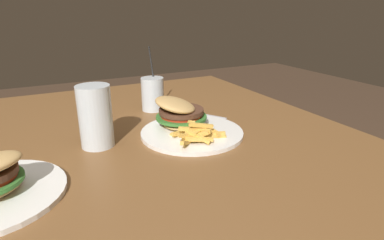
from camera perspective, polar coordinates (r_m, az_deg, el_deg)
The scene contains 5 objects.
dining_table at distance 0.85m, azimuth -13.63°, elevation -10.59°, with size 1.22×1.26×0.71m.
meal_plate_near at distance 0.86m, azimuth -1.27°, elevation -0.21°, with size 0.27×0.27×0.10m.
beer_glass at distance 0.79m, azimuth -16.78°, elevation 0.44°, with size 0.08×0.08×0.15m.
juice_glass at distance 1.04m, azimuth -7.00°, elevation 4.51°, with size 0.07×0.07×0.20m.
spoon at distance 1.01m, azimuth 0.30°, elevation 1.51°, with size 0.13×0.10×0.01m.
Camera 1 is at (-0.72, 0.14, 1.03)m, focal length 30.00 mm.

